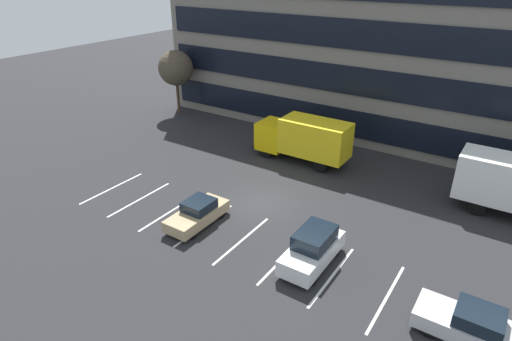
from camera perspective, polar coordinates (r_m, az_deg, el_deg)
ground_plane at (r=28.40m, az=0.76°, el=-4.23°), size 120.00×120.00×0.00m
office_building at (r=41.37m, az=15.01°, el=15.38°), size 37.91×11.24×14.40m
lot_markings at (r=25.52m, az=-4.44°, el=-8.20°), size 19.74×5.40×0.01m
box_truck_yellow_all at (r=33.56m, az=6.37°, el=4.36°), size 7.60×2.52×3.52m
sedan_silver at (r=20.95m, az=26.84°, el=-17.92°), size 4.47×1.87×1.60m
suv_white at (r=22.78m, az=7.57°, el=-10.23°), size 1.84×4.33×1.96m
sedan_tan at (r=26.11m, az=-7.77°, el=-5.66°), size 1.76×4.20×1.51m
bare_tree at (r=44.40m, az=-10.64°, el=13.24°), size 3.46×3.46×6.48m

